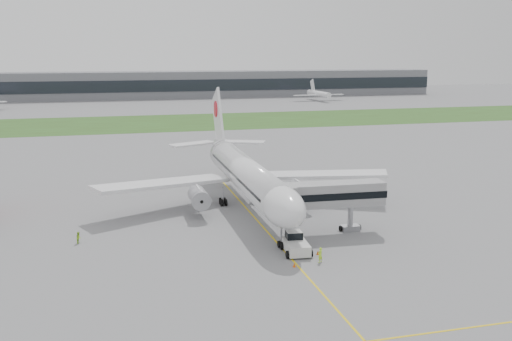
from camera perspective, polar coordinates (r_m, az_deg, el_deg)
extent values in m
plane|color=slate|center=(87.38, -0.34, -4.51)|extent=(600.00, 600.00, 0.00)
cube|color=#314C1C|center=(203.85, -8.62, 4.78)|extent=(600.00, 50.00, 0.02)
cube|color=slate|center=(312.50, -10.79, 8.41)|extent=(320.00, 22.00, 14.00)
cube|color=black|center=(301.54, -10.64, 8.30)|extent=(320.00, 0.60, 6.00)
cylinder|color=white|center=(89.77, -0.97, -0.38)|extent=(5.00, 38.00, 5.00)
ellipsoid|color=white|center=(71.49, 2.69, -3.58)|extent=(5.00, 11.00, 5.00)
cube|color=black|center=(70.33, 2.94, -3.08)|extent=(3.20, 1.54, 1.14)
cone|color=white|center=(110.76, -3.63, 2.36)|extent=(5.00, 10.53, 6.16)
cube|color=white|center=(89.94, -9.35, -1.29)|extent=(22.13, 13.52, 1.70)
cube|color=white|center=(95.66, 6.35, -0.42)|extent=(22.13, 13.52, 1.70)
cylinder|color=gray|center=(86.49, -5.74, -2.68)|extent=(2.70, 5.20, 2.70)
cylinder|color=gray|center=(90.19, 4.36, -2.05)|extent=(2.70, 5.20, 2.70)
cube|color=white|center=(111.50, -3.81, 5.07)|extent=(0.45, 10.90, 12.76)
cylinder|color=red|center=(112.26, -3.92, 6.14)|extent=(0.60, 3.20, 3.20)
cube|color=white|center=(112.32, -6.38, 2.65)|extent=(9.54, 6.34, 0.35)
cube|color=white|center=(114.13, -1.40, 2.87)|extent=(9.54, 6.34, 0.35)
cylinder|color=#9C9CA1|center=(73.12, 2.54, -6.54)|extent=(0.24, 0.24, 3.10)
cylinder|color=black|center=(93.15, -3.30, -3.14)|extent=(1.40, 1.10, 1.10)
cylinder|color=black|center=(94.54, 0.51, -2.89)|extent=(1.40, 1.10, 1.10)
cube|color=silver|center=(71.44, 4.04, -7.60)|extent=(3.06, 5.00, 1.28)
cube|color=silver|center=(72.27, 3.81, -6.47)|extent=(2.06, 1.86, 1.07)
cube|color=black|center=(72.26, 3.81, -6.43)|extent=(2.11, 1.92, 0.91)
cylinder|color=black|center=(72.73, 2.62, -7.54)|extent=(0.45, 0.99, 0.96)
cylinder|color=black|center=(73.36, 4.84, -7.39)|extent=(0.45, 0.99, 0.96)
cylinder|color=black|center=(69.79, 3.19, -8.39)|extent=(0.45, 0.99, 0.96)
cylinder|color=black|center=(70.45, 5.49, -8.23)|extent=(0.45, 0.99, 0.96)
cube|color=#9A9A9C|center=(78.25, 7.47, -2.37)|extent=(14.98, 3.84, 3.18)
cube|color=black|center=(78.25, 7.47, -2.37)|extent=(15.20, 3.96, 0.96)
cube|color=#9A9A9C|center=(75.29, 2.77, -2.85)|extent=(2.76, 3.61, 3.61)
cylinder|color=#9C9CA1|center=(80.73, 9.42, -4.56)|extent=(0.74, 0.74, 4.03)
cube|color=#9C9CA1|center=(81.21, 9.38, -5.68)|extent=(2.61, 1.60, 0.74)
cylinder|color=black|center=(80.73, 8.46, -5.75)|extent=(0.35, 0.76, 0.74)
cylinder|color=black|center=(81.70, 10.29, -5.60)|extent=(0.35, 0.76, 0.74)
cone|color=#D5500B|center=(67.24, 3.85, -9.39)|extent=(0.39, 0.39, 0.54)
cone|color=#D5500B|center=(71.38, 6.21, -8.16)|extent=(0.39, 0.39, 0.54)
imported|color=#BBFF2A|center=(68.72, 6.43, -8.39)|extent=(0.80, 0.72, 1.84)
imported|color=#8CC921|center=(78.35, -17.30, -6.42)|extent=(0.69, 0.83, 1.54)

